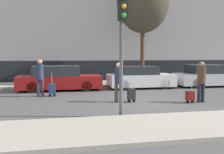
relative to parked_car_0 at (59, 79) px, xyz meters
name	(u,v)px	position (x,y,z in m)	size (l,w,h in m)	color
ground_plane	(142,102)	(3.52, -4.47, -0.66)	(80.00, 80.00, 0.00)	#4C4C4F
sidewalk_near	(185,125)	(3.52, -8.22, -0.60)	(28.00, 2.50, 0.12)	#A39E93
sidewalk_far	(111,83)	(3.52, 2.53, -0.60)	(28.00, 3.00, 0.12)	#A39E93
building_facade	(102,25)	(3.52, 6.30, 3.89)	(28.00, 3.20, 9.13)	gray
parked_car_0	(59,79)	(0.00, 0.00, 0.00)	(4.67, 1.72, 1.41)	maroon
parked_car_1	(140,78)	(4.86, 0.09, -0.03)	(3.94, 1.88, 1.34)	silver
parked_car_2	(209,76)	(9.47, 0.03, -0.01)	(4.43, 1.81, 1.39)	#B7BABF
pedestrian_left	(40,76)	(-0.85, -2.09, 0.37)	(0.35, 0.34, 1.80)	#383347
trolley_left	(52,89)	(-0.30, -2.11, -0.29)	(0.34, 0.29, 1.16)	navy
pedestrian_center	(119,80)	(2.55, -4.15, 0.29)	(0.34, 0.34, 1.68)	#4C4233
trolley_center	(131,94)	(3.08, -4.31, -0.31)	(0.34, 0.29, 1.11)	#262628
pedestrian_right	(201,79)	(5.98, -4.91, 0.33)	(0.35, 0.34, 1.73)	#23232D
trolley_right	(190,96)	(5.44, -4.99, -0.35)	(0.34, 0.29, 1.04)	maroon
traffic_light	(122,31)	(2.06, -6.83, 2.09)	(0.28, 0.47, 3.87)	#515154
bare_tree_near_crossing	(143,1)	(5.53, 1.75, 4.96)	(3.51, 3.51, 7.66)	#4C3826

